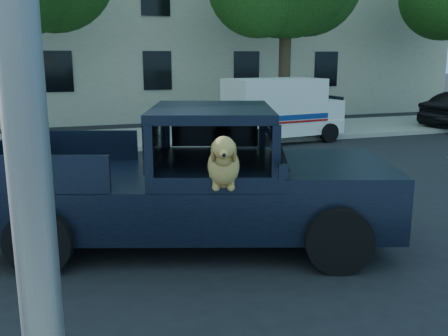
# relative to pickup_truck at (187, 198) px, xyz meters

# --- Properties ---
(ground) EXTENTS (120.00, 120.00, 0.00)m
(ground) POSITION_rel_pickup_truck_xyz_m (1.39, 0.51, -0.70)
(ground) COLOR black
(ground) RESTS_ON ground
(far_sidewalk) EXTENTS (60.00, 4.00, 0.15)m
(far_sidewalk) POSITION_rel_pickup_truck_xyz_m (1.39, 9.71, -0.62)
(far_sidewalk) COLOR gray
(far_sidewalk) RESTS_ON ground
(lane_stripes) EXTENTS (21.60, 0.14, 0.01)m
(lane_stripes) POSITION_rel_pickup_truck_xyz_m (3.39, 3.91, -0.69)
(lane_stripes) COLOR silver
(lane_stripes) RESTS_ON ground
(building_main) EXTENTS (26.00, 6.00, 9.00)m
(building_main) POSITION_rel_pickup_truck_xyz_m (4.39, 17.01, 3.80)
(building_main) COLOR beige
(building_main) RESTS_ON ground
(pickup_truck) EXTENTS (6.18, 3.93, 2.07)m
(pickup_truck) POSITION_rel_pickup_truck_xyz_m (0.00, 0.00, 0.00)
(pickup_truck) COLOR black
(pickup_truck) RESTS_ON ground
(mail_truck) EXTENTS (4.00, 2.38, 2.08)m
(mail_truck) POSITION_rel_pickup_truck_xyz_m (5.26, 7.97, 0.21)
(mail_truck) COLOR silver
(mail_truck) RESTS_ON ground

